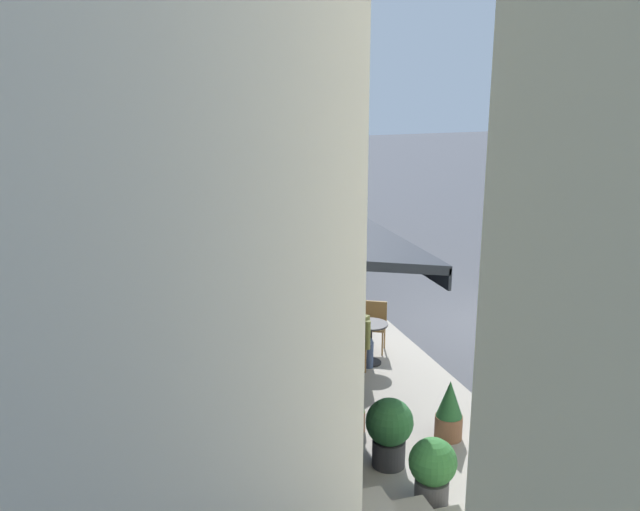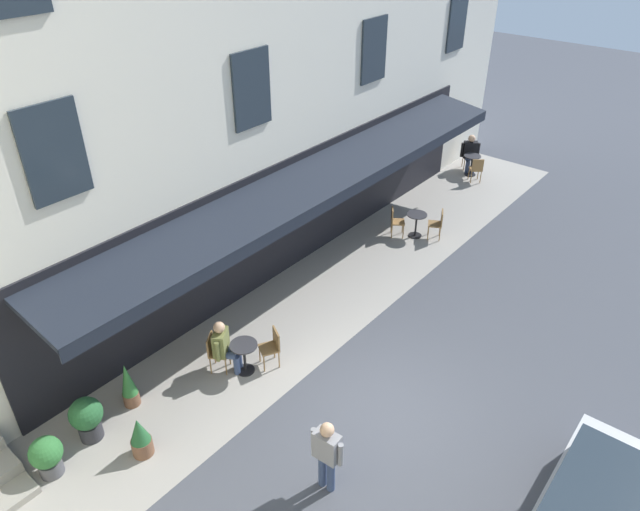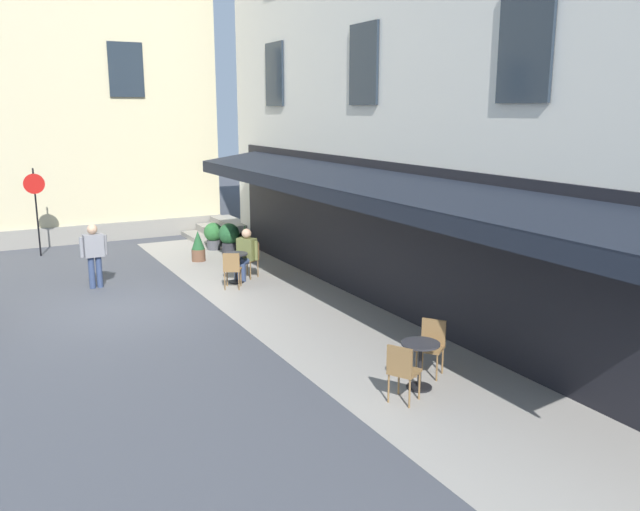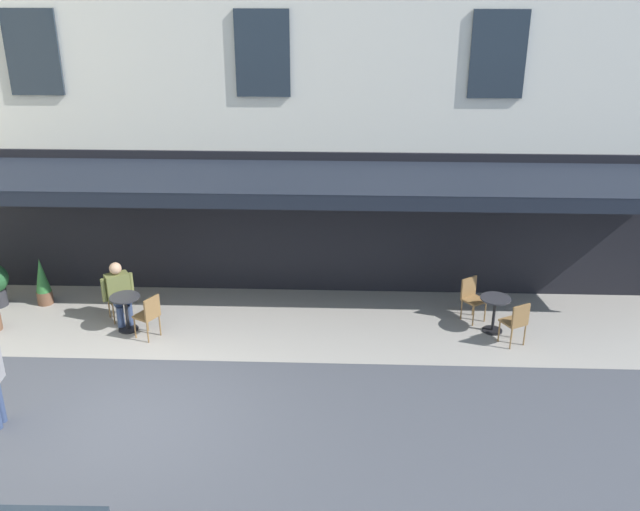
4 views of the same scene
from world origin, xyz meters
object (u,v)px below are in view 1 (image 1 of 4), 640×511
Objects in this scene: cafe_table_mid_terrace at (262,240)px; cafe_table_streetside at (370,337)px; cafe_table_near_entrance at (203,206)px; potted_plant_entrance_right at (354,398)px; potted_plant_mid_terrace at (449,411)px; potted_plant_entrance_left at (389,429)px; potted_plant_under_sign at (433,468)px; cafe_chair_wicker_corner_left at (246,243)px; cafe_chair_wicker_kerbside at (189,202)px; cafe_chair_wicker_near_door at (375,322)px; walking_pedestrian_in_grey at (569,316)px; cafe_chair_wicker_by_window at (349,345)px; seated_companion_in_black at (193,198)px; cafe_chair_wicker_facing_street at (218,206)px; cafe_chair_wicker_back_row at (279,234)px; seated_patron_in_olive at (357,333)px.

cafe_table_mid_terrace is 1.00× the size of cafe_table_streetside.
potted_plant_entrance_right reaches higher than cafe_table_near_entrance.
potted_plant_entrance_left is at bearing -69.71° from potted_plant_mid_terrace.
potted_plant_under_sign is (1.32, -0.91, 0.04)m from potted_plant_mid_terrace.
cafe_chair_wicker_corner_left is 0.96× the size of potted_plant_entrance_left.
cafe_chair_wicker_kerbside is 0.96× the size of potted_plant_entrance_left.
cafe_chair_wicker_near_door is 0.58× the size of walking_pedestrian_in_grey.
cafe_table_streetside is 0.63m from cafe_chair_wicker_by_window.
cafe_chair_wicker_facing_street is at bearing 40.22° from seated_companion_in_black.
cafe_chair_wicker_kerbside is at bearing -161.77° from cafe_chair_wicker_back_row.
cafe_chair_wicker_near_door is 0.70× the size of seated_patron_in_olive.
seated_patron_in_olive is at bearing 4.10° from seated_companion_in_black.
potted_plant_mid_terrace is (10.42, -0.22, -0.12)m from cafe_chair_wicker_back_row.
cafe_chair_wicker_corner_left is at bearing 6.46° from cafe_chair_wicker_kerbside.
cafe_chair_wicker_kerbside reaches higher than cafe_table_mid_terrace.
walking_pedestrian_in_grey reaches higher than cafe_chair_wicker_back_row.
potted_plant_entrance_left reaches higher than potted_plant_under_sign.
cafe_table_mid_terrace is 10.12m from potted_plant_mid_terrace.
potted_plant_entrance_left is (3.71, -1.29, -0.01)m from cafe_chair_wicker_near_door.
cafe_table_mid_terrace is 0.82× the size of cafe_chair_wicker_by_window.
walking_pedestrian_in_grey is (1.69, 2.89, 0.37)m from cafe_chair_wicker_near_door.
cafe_chair_wicker_facing_street and cafe_chair_wicker_corner_left have the same top height.
potted_plant_entrance_left is (3.16, -0.98, 0.04)m from cafe_table_streetside.
cafe_chair_wicker_near_door is 3.93m from potted_plant_entrance_left.
seated_companion_in_black is (-0.33, -0.26, 0.22)m from cafe_table_near_entrance.
cafe_chair_wicker_back_row and cafe_chair_wicker_near_door have the same top height.
cafe_chair_wicker_back_row is 0.86× the size of potted_plant_entrance_right.
cafe_chair_wicker_facing_street is at bearing 178.58° from potted_plant_entrance_left.
potted_plant_entrance_left is (2.02, -4.18, -0.39)m from walking_pedestrian_in_grey.
cafe_chair_wicker_kerbside and cafe_chair_wicker_back_row have the same top height.
cafe_chair_wicker_back_row is at bearing 173.95° from cafe_chair_wicker_by_window.
cafe_table_streetside is (7.36, 0.23, 0.00)m from cafe_table_mid_terrace.
walking_pedestrian_in_grey is at bearing 17.29° from cafe_table_near_entrance.
potted_plant_under_sign reaches higher than cafe_table_mid_terrace.
cafe_chair_wicker_kerbside is 13.01m from cafe_table_streetside.
cafe_table_mid_terrace is 0.63m from cafe_chair_wicker_back_row.
cafe_chair_wicker_corner_left is 5.81m from seated_companion_in_black.
cafe_table_near_entrance is 4.96m from cafe_chair_wicker_back_row.
cafe_chair_wicker_facing_street is at bearing -177.25° from potted_plant_mid_terrace.
cafe_chair_wicker_kerbside is 5.55m from cafe_chair_wicker_back_row.
potted_plant_entrance_right is at bearing -27.54° from cafe_chair_wicker_near_door.
walking_pedestrian_in_grey is at bearing 18.11° from cafe_chair_wicker_back_row.
cafe_table_near_entrance is 0.47m from seated_companion_in_black.
cafe_chair_wicker_back_row is at bearing 18.23° from cafe_chair_wicker_kerbside.
cafe_table_mid_terrace is 0.63m from cafe_chair_wicker_corner_left.
potted_plant_mid_terrace is (15.69, 1.52, -0.12)m from cafe_chair_wicker_kerbside.
cafe_table_streetside is at bearing 123.30° from seated_patron_in_olive.
cafe_table_streetside is 0.82× the size of cafe_chair_wicker_by_window.
seated_patron_in_olive is at bearing -40.02° from cafe_chair_wicker_near_door.
cafe_chair_wicker_back_row is 1.26m from cafe_chair_wicker_corner_left.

